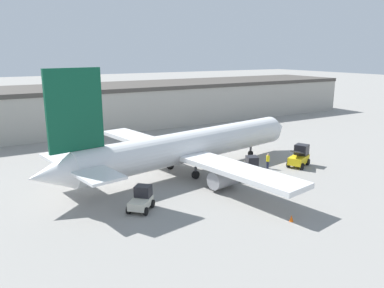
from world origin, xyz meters
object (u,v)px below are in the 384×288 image
Objects in this scene: belt_loader_truck at (299,156)px; pushback_tug at (141,199)px; airplane at (185,147)px; safety_cone_near at (291,218)px; baggage_tug at (247,169)px; ground_crew_worker at (268,161)px.

pushback_tug is (-21.79, -2.45, -0.25)m from belt_loader_truck.
belt_loader_truck is at bearing -28.80° from airplane.
safety_cone_near is (1.36, -15.46, -2.85)m from airplane.
baggage_tug is 5.56× the size of safety_cone_near.
safety_cone_near is at bearing -105.90° from ground_crew_worker.
ground_crew_worker is 18.06m from pushback_tug.
pushback_tug is at bearing 161.78° from belt_loader_truck.
airplane is at bearing -6.46° from pushback_tug.
baggage_tug is at bearing 160.69° from belt_loader_truck.
safety_cone_near is at bearing -95.17° from airplane.
pushback_tug is (-17.71, -3.54, -0.05)m from ground_crew_worker.
baggage_tug is (-4.62, -1.91, 0.16)m from ground_crew_worker.
pushback_tug is (-13.09, -1.63, -0.21)m from baggage_tug.
airplane is 64.42× the size of safety_cone_near.
belt_loader_truck is (4.08, -1.10, 0.20)m from ground_crew_worker.
ground_crew_worker is (9.40, -3.44, -2.14)m from airplane.
baggage_tug is at bearing -58.44° from airplane.
belt_loader_truck is 6.51× the size of safety_cone_near.
pushback_tug is at bearing 138.76° from safety_cone_near.
baggage_tug reaches higher than ground_crew_worker.
belt_loader_truck reaches higher than pushback_tug.
belt_loader_truck is 1.18× the size of pushback_tug.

